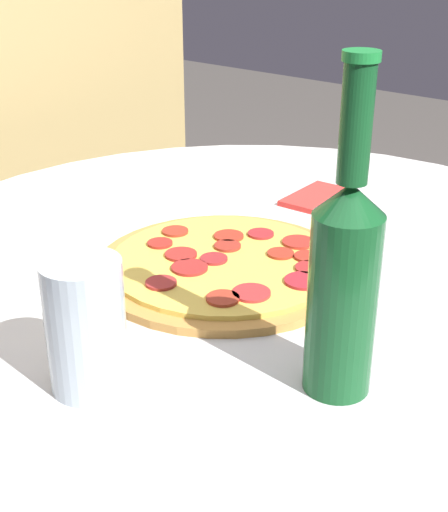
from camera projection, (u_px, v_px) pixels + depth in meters
The scene contains 5 objects.
table at pixel (258, 373), 0.97m from camera, with size 1.03×1.03×0.70m.
pizza at pixel (225, 265), 0.87m from camera, with size 0.32×0.32×0.02m.
beer_bottle at pixel (344, 277), 0.61m from camera, with size 0.06×0.06×0.30m.
drinking_glass at pixel (86, 326), 0.63m from camera, with size 0.07×0.07×0.13m.
napkin at pixel (318, 197), 1.09m from camera, with size 0.12×0.08×0.01m.
Camera 1 is at (-0.65, -0.49, 1.09)m, focal length 50.00 mm.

